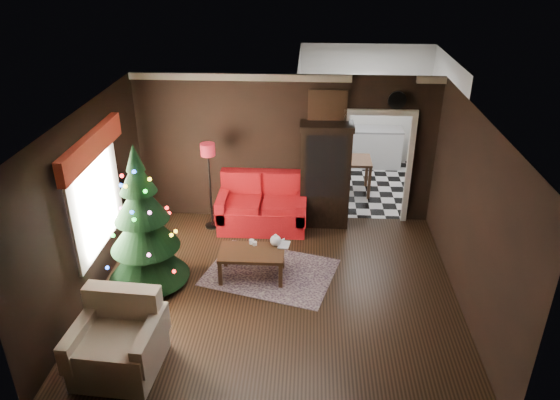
# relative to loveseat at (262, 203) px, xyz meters

# --- Properties ---
(floor) EXTENTS (5.50, 5.50, 0.00)m
(floor) POSITION_rel_loveseat_xyz_m (0.40, -2.05, -0.50)
(floor) COLOR black
(floor) RESTS_ON ground
(ceiling) EXTENTS (5.50, 5.50, 0.00)m
(ceiling) POSITION_rel_loveseat_xyz_m (0.40, -2.05, 2.30)
(ceiling) COLOR white
(ceiling) RESTS_ON ground
(wall_back) EXTENTS (5.50, 0.00, 5.50)m
(wall_back) POSITION_rel_loveseat_xyz_m (0.40, 0.45, 0.90)
(wall_back) COLOR black
(wall_back) RESTS_ON ground
(wall_front) EXTENTS (5.50, 0.00, 5.50)m
(wall_front) POSITION_rel_loveseat_xyz_m (0.40, -4.55, 0.90)
(wall_front) COLOR black
(wall_front) RESTS_ON ground
(wall_left) EXTENTS (0.00, 5.50, 5.50)m
(wall_left) POSITION_rel_loveseat_xyz_m (-2.35, -2.05, 0.90)
(wall_left) COLOR black
(wall_left) RESTS_ON ground
(wall_right) EXTENTS (0.00, 5.50, 5.50)m
(wall_right) POSITION_rel_loveseat_xyz_m (3.15, -2.05, 0.90)
(wall_right) COLOR black
(wall_right) RESTS_ON ground
(doorway) EXTENTS (1.10, 0.10, 2.10)m
(doorway) POSITION_rel_loveseat_xyz_m (2.10, 0.45, 0.55)
(doorway) COLOR silver
(doorway) RESTS_ON ground
(left_window) EXTENTS (0.05, 1.60, 1.40)m
(left_window) POSITION_rel_loveseat_xyz_m (-2.31, -1.85, 0.95)
(left_window) COLOR white
(left_window) RESTS_ON wall_left
(valance) EXTENTS (0.12, 2.10, 0.35)m
(valance) POSITION_rel_loveseat_xyz_m (-2.23, -1.85, 1.77)
(valance) COLOR maroon
(valance) RESTS_ON wall_left
(kitchen_floor) EXTENTS (3.00, 3.00, 0.00)m
(kitchen_floor) POSITION_rel_loveseat_xyz_m (2.10, 1.95, -0.50)
(kitchen_floor) COLOR silver
(kitchen_floor) RESTS_ON ground
(kitchen_window) EXTENTS (0.70, 0.06, 0.70)m
(kitchen_window) POSITION_rel_loveseat_xyz_m (2.10, 3.40, 1.20)
(kitchen_window) COLOR white
(kitchen_window) RESTS_ON ground
(rug) EXTENTS (2.32, 1.95, 0.01)m
(rug) POSITION_rel_loveseat_xyz_m (0.26, -1.51, -0.49)
(rug) COLOR #30232B
(rug) RESTS_ON ground
(loveseat) EXTENTS (1.70, 0.90, 1.00)m
(loveseat) POSITION_rel_loveseat_xyz_m (0.00, 0.00, 0.00)
(loveseat) COLOR #780805
(loveseat) RESTS_ON ground
(curio_cabinet) EXTENTS (0.90, 0.45, 1.90)m
(curio_cabinet) POSITION_rel_loveseat_xyz_m (1.15, 0.22, 0.45)
(curio_cabinet) COLOR black
(curio_cabinet) RESTS_ON ground
(floor_lamp) EXTENTS (0.35, 0.35, 1.67)m
(floor_lamp) POSITION_rel_loveseat_xyz_m (-0.95, -0.04, 0.33)
(floor_lamp) COLOR black
(floor_lamp) RESTS_ON ground
(christmas_tree) EXTENTS (1.61, 1.61, 2.40)m
(christmas_tree) POSITION_rel_loveseat_xyz_m (-1.62, -1.88, 0.55)
(christmas_tree) COLOR black
(christmas_tree) RESTS_ON ground
(armchair) EXTENTS (1.09, 1.09, 1.05)m
(armchair) POSITION_rel_loveseat_xyz_m (-1.46, -3.76, -0.04)
(armchair) COLOR #CCB58B
(armchair) RESTS_ON ground
(coffee_table) EXTENTS (1.03, 0.62, 0.46)m
(coffee_table) POSITION_rel_loveseat_xyz_m (-0.02, -1.64, -0.26)
(coffee_table) COLOR black
(coffee_table) RESTS_ON rug
(teapot) EXTENTS (0.23, 0.23, 0.19)m
(teapot) POSITION_rel_loveseat_xyz_m (0.35, -1.43, 0.07)
(teapot) COLOR white
(teapot) RESTS_ON coffee_table
(cup_a) EXTENTS (0.10, 0.10, 0.07)m
(cup_a) POSITION_rel_loveseat_xyz_m (-0.05, -1.39, 0.01)
(cup_a) COLOR white
(cup_a) RESTS_ON coffee_table
(cup_b) EXTENTS (0.08, 0.08, 0.06)m
(cup_b) POSITION_rel_loveseat_xyz_m (0.01, -1.44, 0.00)
(cup_b) COLOR silver
(cup_b) RESTS_ON coffee_table
(book) EXTENTS (0.18, 0.04, 0.24)m
(book) POSITION_rel_loveseat_xyz_m (0.39, -1.41, 0.09)
(book) COLOR tan
(book) RESTS_ON coffee_table
(wall_clock) EXTENTS (0.32, 0.32, 0.06)m
(wall_clock) POSITION_rel_loveseat_xyz_m (2.35, 0.40, 1.88)
(wall_clock) COLOR silver
(wall_clock) RESTS_ON wall_back
(painting) EXTENTS (0.62, 0.05, 0.52)m
(painting) POSITION_rel_loveseat_xyz_m (1.15, 0.41, 1.75)
(painting) COLOR #B5773C
(painting) RESTS_ON wall_back
(kitchen_counter) EXTENTS (1.80, 0.60, 0.90)m
(kitchen_counter) POSITION_rel_loveseat_xyz_m (2.10, 3.15, -0.05)
(kitchen_counter) COLOR white
(kitchen_counter) RESTS_ON ground
(kitchen_table) EXTENTS (0.70, 0.70, 0.75)m
(kitchen_table) POSITION_rel_loveseat_xyz_m (1.80, 1.65, -0.12)
(kitchen_table) COLOR brown
(kitchen_table) RESTS_ON ground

